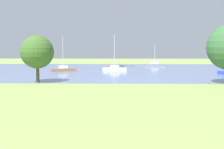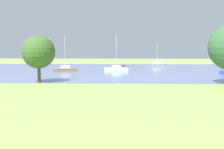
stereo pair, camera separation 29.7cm
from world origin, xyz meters
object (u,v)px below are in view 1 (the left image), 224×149
(sailboat_gray, at_px, (155,65))
(sailboat_white, at_px, (114,69))
(tree_east_near, at_px, (37,52))
(sailboat_brown, at_px, (63,69))

(sailboat_gray, distance_m, sailboat_white, 16.05)
(tree_east_near, bearing_deg, sailboat_gray, 56.76)
(sailboat_gray, distance_m, tree_east_near, 36.91)
(sailboat_white, distance_m, tree_east_near, 21.08)
(sailboat_white, height_order, tree_east_near, sailboat_white)
(sailboat_brown, height_order, tree_east_near, sailboat_brown)
(sailboat_white, bearing_deg, tree_east_near, -120.10)
(sailboat_gray, xyz_separation_m, sailboat_white, (-9.72, -12.77, 0.02))
(sailboat_gray, bearing_deg, sailboat_white, -127.30)
(sailboat_gray, bearing_deg, sailboat_brown, -145.42)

